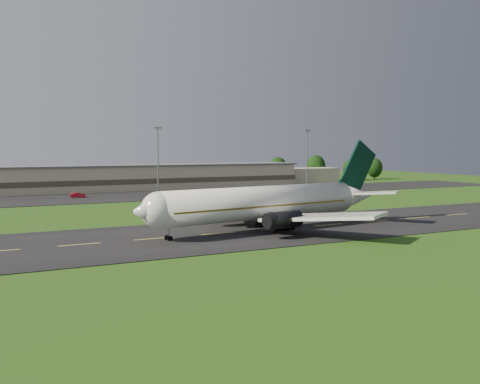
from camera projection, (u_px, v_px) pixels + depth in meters
name	position (u px, v px, depth m)	size (l,w,h in m)	color
ground	(276.00, 229.00, 92.03)	(360.00, 360.00, 0.00)	#1F4310
taxiway	(276.00, 229.00, 92.02)	(220.00, 30.00, 0.10)	black
apron	(150.00, 196.00, 156.07)	(260.00, 30.00, 0.10)	black
airliner	(265.00, 203.00, 90.77)	(51.13, 41.78, 15.57)	white
terminal	(147.00, 177.00, 180.13)	(145.00, 16.00, 8.40)	tan
light_mast_centre	(158.00, 152.00, 164.38)	(2.40, 1.20, 20.35)	gray
light_mast_east	(307.00, 151.00, 189.08)	(2.40, 1.20, 20.35)	gray
tree_line	(234.00, 171.00, 206.19)	(196.79, 9.66, 10.91)	black
service_vehicle_b	(78.00, 195.00, 149.23)	(1.47, 4.21, 1.39)	maroon
service_vehicle_c	(172.00, 193.00, 156.82)	(2.23, 4.84, 1.34)	silver
service_vehicle_d	(269.00, 188.00, 177.34)	(1.84, 4.53, 1.31)	yellow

